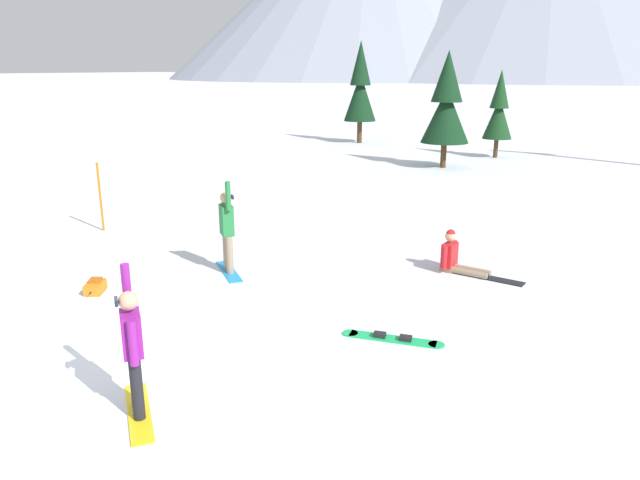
{
  "coord_description": "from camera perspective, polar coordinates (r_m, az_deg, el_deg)",
  "views": [
    {
      "loc": [
        7.09,
        -5.58,
        4.3
      ],
      "look_at": [
        1.41,
        4.26,
        1.0
      ],
      "focal_mm": 33.52,
      "sensor_mm": 36.0,
      "label": 1
    }
  ],
  "objects": [
    {
      "name": "pine_tree_young",
      "position": [
        27.0,
        11.97,
        12.52
      ],
      "size": [
        2.09,
        2.09,
        5.01
      ],
      "color": "#472D19",
      "rests_on": "ground_plane"
    },
    {
      "name": "backpack_orange",
      "position": [
        12.62,
        -20.67,
        -4.2
      ],
      "size": [
        0.5,
        0.55,
        0.29
      ],
      "color": "orange",
      "rests_on": "ground_plane"
    },
    {
      "name": "loose_snowboard_far_spare",
      "position": [
        9.98,
        6.93,
        -9.3
      ],
      "size": [
        1.71,
        0.62,
        0.09
      ],
      "color": "#19B259",
      "rests_on": "ground_plane"
    },
    {
      "name": "trail_marker_pole",
      "position": [
        17.16,
        -20.23,
        3.87
      ],
      "size": [
        0.06,
        0.06,
        1.87
      ],
      "primitive_type": "cylinder",
      "color": "orange",
      "rests_on": "ground_plane"
    },
    {
      "name": "ground_plane",
      "position": [
        9.99,
        -19.91,
        -10.33
      ],
      "size": [
        800.0,
        800.0,
        0.0
      ],
      "primitive_type": "plane",
      "color": "silver"
    },
    {
      "name": "snowboarder_foreground",
      "position": [
        7.93,
        -17.43,
        -9.86
      ],
      "size": [
        1.3,
        1.15,
        1.95
      ],
      "color": "yellow",
      "rests_on": "ground_plane"
    },
    {
      "name": "snowboarder_background",
      "position": [
        13.27,
        12.97,
        -1.69
      ],
      "size": [
        1.8,
        0.63,
        0.93
      ],
      "color": "gray",
      "rests_on": "ground_plane"
    },
    {
      "name": "pine_tree_slender",
      "position": [
        35.5,
        3.87,
        14.29
      ],
      "size": [
        1.86,
        1.86,
        5.78
      ],
      "color": "#472D19",
      "rests_on": "ground_plane"
    },
    {
      "name": "pine_tree_twin",
      "position": [
        30.77,
        16.7,
        11.77
      ],
      "size": [
        1.41,
        1.41,
        4.19
      ],
      "color": "#472D19",
      "rests_on": "ground_plane"
    },
    {
      "name": "snowboarder_midground",
      "position": [
        12.9,
        -8.87,
        1.04
      ],
      "size": [
        1.32,
        1.15,
        2.04
      ],
      "color": "#1E8CD8",
      "rests_on": "ground_plane"
    }
  ]
}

